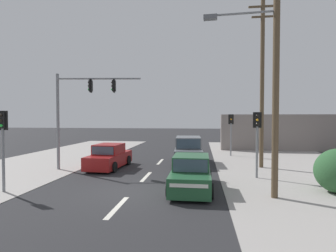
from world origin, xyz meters
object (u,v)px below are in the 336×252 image
at_px(traffic_signal_mast, 78,104).
at_px(pedestal_signal_left_kerb, 3,137).
at_px(sedan_oncoming_mid, 191,174).
at_px(pedestal_signal_right_kerb, 257,133).
at_px(pedestal_signal_far_median, 231,128).
at_px(utility_pole_foreground_right, 273,60).
at_px(utility_pole_midground_right, 262,80).
at_px(sedan_kerbside_parked, 109,157).
at_px(suv_receding_far, 188,151).

bearing_deg(traffic_signal_mast, pedestal_signal_left_kerb, -100.04).
xyz_separation_m(traffic_signal_mast, sedan_oncoming_mid, (7.19, -3.74, -3.44)).
height_order(pedestal_signal_right_kerb, pedestal_signal_far_median, same).
xyz_separation_m(pedestal_signal_right_kerb, sedan_oncoming_mid, (-3.42, -2.69, -1.71)).
bearing_deg(utility_pole_foreground_right, utility_pole_midground_right, 80.87).
bearing_deg(utility_pole_midground_right, utility_pole_foreground_right, -99.13).
distance_m(pedestal_signal_far_median, sedan_kerbside_parked, 10.79).
distance_m(traffic_signal_mast, sedan_kerbside_parked, 3.92).
height_order(utility_pole_midground_right, sedan_oncoming_mid, utility_pole_midground_right).
distance_m(traffic_signal_mast, pedestal_signal_left_kerb, 5.57).
relative_size(pedestal_signal_far_median, sedan_kerbside_parked, 0.82).
height_order(pedestal_signal_left_kerb, sedan_oncoming_mid, pedestal_signal_left_kerb).
bearing_deg(sedan_kerbside_parked, pedestal_signal_right_kerb, -11.42).
xyz_separation_m(utility_pole_midground_right, suv_receding_far, (-4.81, 1.00, -4.79)).
height_order(traffic_signal_mast, sedan_kerbside_parked, traffic_signal_mast).
bearing_deg(traffic_signal_mast, pedestal_signal_far_median, 35.53).
distance_m(sedan_kerbside_parked, suv_receding_far, 5.53).
bearing_deg(utility_pole_midground_right, pedestal_signal_right_kerb, -106.40).
relative_size(pedestal_signal_right_kerb, pedestal_signal_left_kerb, 1.00).
relative_size(traffic_signal_mast, suv_receding_far, 1.30).
height_order(utility_pole_midground_right, traffic_signal_mast, utility_pole_midground_right).
distance_m(pedestal_signal_right_kerb, suv_receding_far, 5.89).
distance_m(utility_pole_midground_right, sedan_kerbside_parked, 11.09).
distance_m(utility_pole_midground_right, pedestal_signal_far_median, 6.25).
height_order(sedan_oncoming_mid, suv_receding_far, suv_receding_far).
bearing_deg(sedan_kerbside_parked, pedestal_signal_far_median, 37.63).
relative_size(pedestal_signal_right_kerb, pedestal_signal_far_median, 1.00).
relative_size(pedestal_signal_far_median, suv_receding_far, 0.77).
height_order(utility_pole_foreground_right, sedan_kerbside_parked, utility_pole_foreground_right).
distance_m(utility_pole_foreground_right, sedan_kerbside_parked, 11.34).
xyz_separation_m(traffic_signal_mast, pedestal_signal_far_median, (10.15, 7.25, -1.73)).
bearing_deg(pedestal_signal_far_median, sedan_kerbside_parked, -142.37).
bearing_deg(pedestal_signal_far_median, sedan_oncoming_mid, -105.08).
bearing_deg(utility_pole_foreground_right, sedan_kerbside_parked, 148.65).
bearing_deg(sedan_kerbside_parked, traffic_signal_mast, -156.51).
relative_size(utility_pole_foreground_right, pedestal_signal_far_median, 2.92).
relative_size(pedestal_signal_far_median, sedan_oncoming_mid, 0.84).
distance_m(utility_pole_foreground_right, suv_receding_far, 9.74).
bearing_deg(pedestal_signal_left_kerb, traffic_signal_mast, 79.96).
xyz_separation_m(traffic_signal_mast, suv_receding_far, (6.72, 3.09, -3.26)).
bearing_deg(pedestal_signal_right_kerb, utility_pole_foreground_right, -92.39).
height_order(sedan_oncoming_mid, sedan_kerbside_parked, same).
bearing_deg(suv_receding_far, traffic_signal_mast, -155.29).
xyz_separation_m(utility_pole_foreground_right, sedan_kerbside_parked, (-8.75, 5.33, -4.87)).
relative_size(utility_pole_midground_right, pedestal_signal_right_kerb, 3.05).
height_order(pedestal_signal_right_kerb, sedan_kerbside_parked, pedestal_signal_right_kerb).
bearing_deg(suv_receding_far, utility_pole_foreground_right, -64.03).
relative_size(utility_pole_foreground_right, utility_pole_midground_right, 0.96).
bearing_deg(suv_receding_far, pedestal_signal_right_kerb, -46.84).
height_order(utility_pole_foreground_right, pedestal_signal_far_median, utility_pole_foreground_right).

